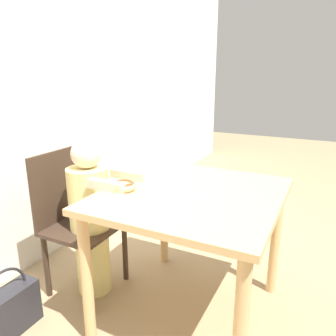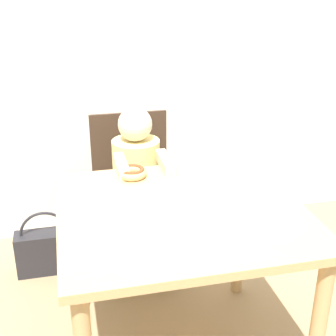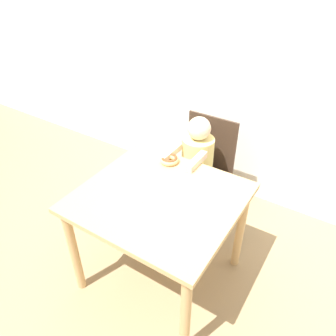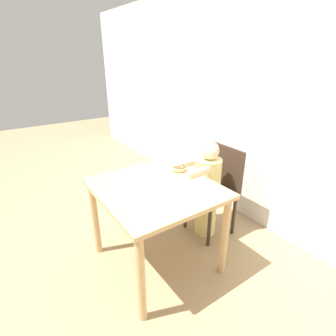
% 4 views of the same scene
% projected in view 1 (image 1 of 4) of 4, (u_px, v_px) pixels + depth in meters
% --- Properties ---
extents(ground_plane, '(12.00, 12.00, 0.00)m').
position_uv_depth(ground_plane, '(190.00, 312.00, 1.97)').
color(ground_plane, '#997F5B').
extents(wall_back, '(8.00, 0.05, 2.50)m').
position_uv_depth(wall_back, '(16.00, 94.00, 2.17)').
color(wall_back, silver).
rests_on(wall_back, ground_plane).
extents(dining_table, '(0.98, 0.91, 0.77)m').
position_uv_depth(dining_table, '(192.00, 212.00, 1.78)').
color(dining_table, tan).
rests_on(dining_table, ground_plane).
extents(chair, '(0.44, 0.41, 0.92)m').
position_uv_depth(chair, '(76.00, 219.00, 2.10)').
color(chair, '#38281E').
rests_on(chair, ground_plane).
extents(child_figure, '(0.26, 0.47, 1.01)m').
position_uv_depth(child_figure, '(91.00, 218.00, 2.04)').
color(child_figure, '#E0D17F').
rests_on(child_figure, ground_plane).
extents(donut, '(0.13, 0.13, 0.05)m').
position_uv_depth(donut, '(124.00, 186.00, 1.77)').
color(donut, '#DBB270').
rests_on(donut, dining_table).
extents(napkin, '(0.34, 0.34, 0.00)m').
position_uv_depth(napkin, '(168.00, 199.00, 1.64)').
color(napkin, white).
rests_on(napkin, dining_table).
extents(handbag, '(0.34, 0.13, 0.39)m').
position_uv_depth(handbag, '(8.00, 311.00, 1.77)').
color(handbag, '#232328').
rests_on(handbag, ground_plane).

